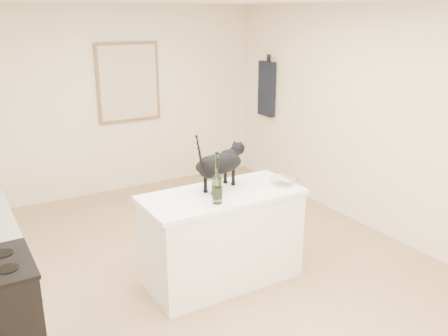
{
  "coord_description": "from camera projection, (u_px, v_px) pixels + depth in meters",
  "views": [
    {
      "loc": [
        -2.02,
        -3.81,
        2.5
      ],
      "look_at": [
        0.15,
        -0.15,
        1.12
      ],
      "focal_mm": 38.91,
      "sensor_mm": 36.0,
      "label": 1
    }
  ],
  "objects": [
    {
      "name": "floor",
      "position": [
        204.0,
        272.0,
        4.87
      ],
      "size": [
        5.5,
        5.5,
        0.0
      ],
      "primitive_type": "plane",
      "color": "tan",
      "rests_on": "ground"
    },
    {
      "name": "wall_back",
      "position": [
        108.0,
        102.0,
        6.72
      ],
      "size": [
        4.5,
        0.0,
        4.5
      ],
      "primitive_type": "plane",
      "rotation": [
        1.57,
        0.0,
        0.0
      ],
      "color": "beige",
      "rests_on": "ground"
    },
    {
      "name": "wall_right",
      "position": [
        375.0,
        121.0,
        5.56
      ],
      "size": [
        0.0,
        5.5,
        5.5
      ],
      "primitive_type": "plane",
      "rotation": [
        1.57,
        0.0,
        -1.57
      ],
      "color": "beige",
      "rests_on": "ground"
    },
    {
      "name": "island_base",
      "position": [
        222.0,
        239.0,
        4.63
      ],
      "size": [
        1.44,
        0.67,
        0.86
      ],
      "primitive_type": "cube",
      "color": "white",
      "rests_on": "floor"
    },
    {
      "name": "island_top",
      "position": [
        222.0,
        195.0,
        4.49
      ],
      "size": [
        1.5,
        0.7,
        0.04
      ],
      "primitive_type": "cube",
      "color": "white",
      "rests_on": "island_base"
    },
    {
      "name": "artwork_frame",
      "position": [
        128.0,
        82.0,
        6.76
      ],
      "size": [
        0.9,
        0.03,
        1.1
      ],
      "primitive_type": "cube",
      "color": "brown",
      "rests_on": "wall_back"
    },
    {
      "name": "artwork_canvas",
      "position": [
        129.0,
        83.0,
        6.75
      ],
      "size": [
        0.82,
        0.0,
        1.02
      ],
      "primitive_type": "cube",
      "color": "beige",
      "rests_on": "wall_back"
    },
    {
      "name": "hanging_garment",
      "position": [
        267.0,
        89.0,
        7.18
      ],
      "size": [
        0.08,
        0.34,
        0.8
      ],
      "primitive_type": "cube",
      "color": "black",
      "rests_on": "wall_right"
    },
    {
      "name": "black_cat",
      "position": [
        219.0,
        167.0,
        4.51
      ],
      "size": [
        0.65,
        0.42,
        0.44
      ],
      "primitive_type": null,
      "rotation": [
        0.0,
        0.0,
        0.41
      ],
      "color": "black",
      "rests_on": "island_top"
    },
    {
      "name": "wine_bottle",
      "position": [
        217.0,
        181.0,
        4.18
      ],
      "size": [
        0.11,
        0.11,
        0.41
      ],
      "primitive_type": "cylinder",
      "rotation": [
        0.0,
        0.0,
        -0.37
      ],
      "color": "#345B24",
      "rests_on": "island_top"
    },
    {
      "name": "glass_bowl",
      "position": [
        284.0,
        181.0,
        4.69
      ],
      "size": [
        0.34,
        0.34,
        0.07
      ],
      "primitive_type": "imported",
      "rotation": [
        0.0,
        0.0,
        0.34
      ],
      "color": "white",
      "rests_on": "island_top"
    }
  ]
}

